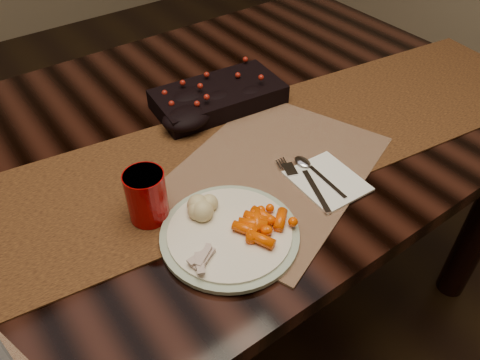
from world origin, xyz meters
TOP-DOWN VIEW (x-y plane):
  - floor at (0.00, 0.00)m, footprint 5.00×5.00m
  - dining_table at (0.00, 0.00)m, footprint 1.80×1.00m
  - table_runner at (0.05, -0.12)m, footprint 1.83×0.60m
  - centerpiece at (0.18, 0.06)m, footprint 0.32×0.19m
  - placemat_main at (0.14, -0.21)m, footprint 0.57×0.50m
  - dinner_plate at (-0.04, -0.31)m, footprint 0.32×0.32m
  - baby_carrots at (0.00, -0.35)m, footprint 0.12×0.11m
  - mashed_potatoes at (-0.06, -0.25)m, footprint 0.08×0.08m
  - turkey_shreds at (-0.12, -0.34)m, footprint 0.08×0.07m
  - napkin at (0.20, -0.31)m, footprint 0.13×0.15m
  - fork at (0.16, -0.30)m, footprint 0.08×0.16m
  - spoon at (0.20, -0.29)m, footprint 0.04×0.14m
  - red_cup at (-0.13, -0.18)m, footprint 0.09×0.09m

SIDE VIEW (x-z plane):
  - floor at x=0.00m, z-range 0.00..0.00m
  - dining_table at x=0.00m, z-range 0.00..0.75m
  - table_runner at x=0.05m, z-range 0.75..0.75m
  - placemat_main at x=0.14m, z-range 0.75..0.75m
  - napkin at x=0.20m, z-range 0.75..0.76m
  - spoon at x=0.20m, z-range 0.76..0.76m
  - dinner_plate at x=-0.04m, z-range 0.75..0.77m
  - fork at x=0.16m, z-range 0.76..0.76m
  - turkey_shreds at x=-0.12m, z-range 0.77..0.78m
  - baby_carrots at x=0.00m, z-range 0.77..0.79m
  - centerpiece at x=0.18m, z-range 0.75..0.81m
  - mashed_potatoes at x=-0.06m, z-range 0.77..0.81m
  - red_cup at x=-0.13m, z-range 0.75..0.86m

